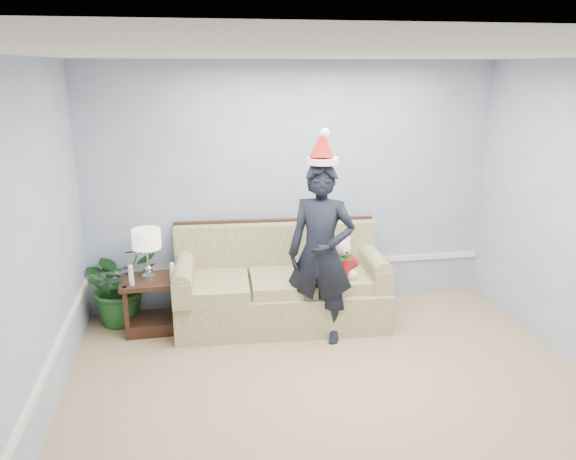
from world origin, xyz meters
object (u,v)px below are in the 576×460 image
(table_lamp, at_px, (146,241))
(man, at_px, (321,254))
(teddy_bear, at_px, (342,263))
(houseplant, at_px, (120,283))
(sofa, at_px, (280,288))
(side_table, at_px, (152,310))

(table_lamp, xyz_separation_m, man, (1.67, -0.53, -0.06))
(teddy_bear, bearing_deg, houseplant, 156.99)
(table_lamp, height_order, houseplant, table_lamp)
(houseplant, height_order, teddy_bear, teddy_bear)
(table_lamp, bearing_deg, sofa, -1.42)
(table_lamp, relative_size, teddy_bear, 1.17)
(side_table, bearing_deg, sofa, 0.42)
(table_lamp, relative_size, man, 0.29)
(table_lamp, relative_size, houseplant, 0.58)
(sofa, height_order, houseplant, sofa)
(man, bearing_deg, table_lamp, -173.40)
(houseplant, distance_m, man, 2.17)
(table_lamp, bearing_deg, side_table, -78.55)
(side_table, xyz_separation_m, table_lamp, (-0.01, 0.04, 0.73))
(table_lamp, xyz_separation_m, houseplant, (-0.32, 0.20, -0.51))
(houseplant, xyz_separation_m, teddy_bear, (2.27, -0.47, 0.26))
(sofa, bearing_deg, houseplant, 175.25)
(sofa, xyz_separation_m, man, (0.32, -0.50, 0.53))
(side_table, height_order, man, man)
(side_table, height_order, table_lamp, table_lamp)
(teddy_bear, bearing_deg, table_lamp, 160.80)
(table_lamp, distance_m, houseplant, 0.64)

